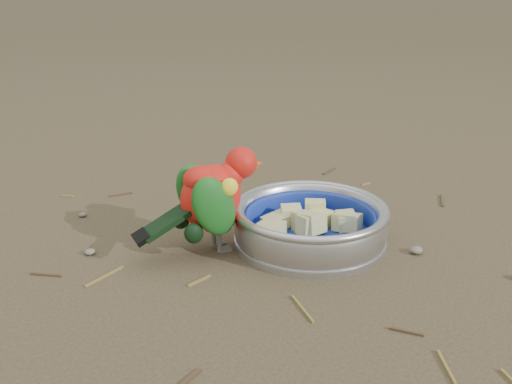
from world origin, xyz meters
TOP-DOWN VIEW (x-y plane):
  - ground at (0.00, 0.00)m, footprint 60.00×60.00m
  - food_bowl at (0.10, 0.07)m, footprint 0.23×0.23m
  - bowl_wall at (0.10, 0.07)m, footprint 0.23×0.23m
  - fruit_wedges at (0.10, 0.07)m, footprint 0.14×0.14m
  - lory_parrot at (-0.03, 0.12)m, footprint 0.18×0.09m
  - ground_debris at (0.04, 0.09)m, footprint 0.90×0.80m

SIDE VIEW (x-z plane):
  - ground at x=0.00m, z-range 0.00..0.00m
  - ground_debris at x=0.04m, z-range 0.00..0.01m
  - food_bowl at x=0.10m, z-range 0.00..0.02m
  - fruit_wedges at x=0.10m, z-range 0.02..0.05m
  - bowl_wall at x=0.10m, z-range 0.02..0.06m
  - lory_parrot at x=-0.03m, z-range 0.00..0.14m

